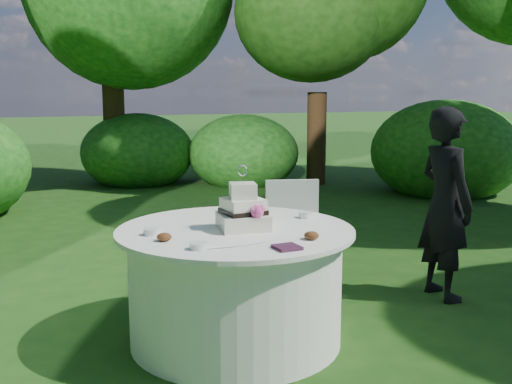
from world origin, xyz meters
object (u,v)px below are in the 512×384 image
Objects in this scene: guest at (445,204)px; chair at (294,227)px; napkins at (287,247)px; table at (236,284)px; cake at (243,212)px.

chair is (-0.97, 0.73, -0.25)m from guest.
guest is at bearing 21.12° from napkins.
chair is (0.83, 1.43, -0.26)m from napkins.
napkins is 0.09× the size of table.
napkins is at bearing -87.94° from cake.
guest is (1.80, 0.70, -0.01)m from napkins.
cake reaches higher than napkins.
napkins is at bearing -84.29° from table.
cake is at bearing -134.62° from chair.
cake is at bearing 99.92° from guest.
napkins is 0.33× the size of cake.
napkins is at bearing -120.20° from chair.
guest reaches higher than cake.
chair reaches higher than table.
chair is (0.89, 0.82, 0.13)m from table.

